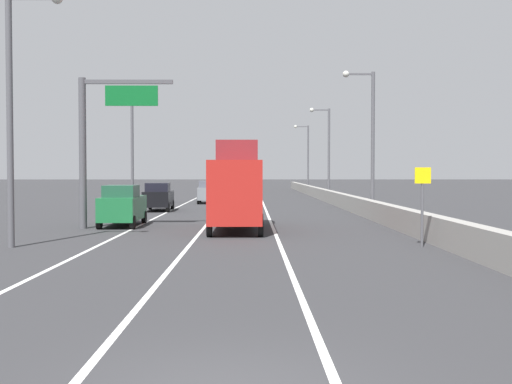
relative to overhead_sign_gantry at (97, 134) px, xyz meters
The scene contains 19 objects.
ground_plane 41.65m from the overhead_sign_gantry, 79.90° to the left, with size 320.00×320.00×0.00m, color #2D2D30.
lane_stripe_left 32.14m from the overhead_sign_gantry, 86.83° to the left, with size 0.16×130.00×0.00m, color silver.
lane_stripe_center 32.52m from the overhead_sign_gantry, 80.60° to the left, with size 0.16×130.00×0.00m, color silver.
lane_stripe_right 33.27m from the overhead_sign_gantry, 74.58° to the left, with size 0.16×130.00×0.00m, color silver.
jersey_barrier_right 22.83m from the overhead_sign_gantry, 48.23° to the left, with size 0.60×120.00×1.10m, color gray.
overhead_sign_gantry is the anchor object (origin of this frame).
speed_advisory_sign 16.37m from the overhead_sign_gantry, 29.20° to the right, with size 0.60×0.11×3.00m.
lamp_post_right_second 18.44m from the overhead_sign_gantry, 33.09° to the left, with size 2.14×0.44×9.49m.
lamp_post_right_third 37.27m from the overhead_sign_gantry, 65.36° to the left, with size 2.14×0.44×9.49m.
lamp_post_right_fourth 59.74m from the overhead_sign_gantry, 74.90° to the left, with size 2.14×0.44×9.49m.
lamp_post_left_near 7.86m from the overhead_sign_gantry, 97.91° to the right, with size 2.14×0.44×9.49m.
lamp_post_left_mid 20.92m from the overhead_sign_gantry, 95.36° to the left, with size 2.14×0.44×9.49m.
car_silver_0 48.72m from the overhead_sign_gantry, 85.56° to the left, with size 1.83×4.61×1.91m.
car_gray_1 25.50m from the overhead_sign_gantry, 81.20° to the left, with size 2.10×4.30×2.03m.
car_yellow_2 57.55m from the overhead_sign_gantry, 83.40° to the left, with size 1.91×4.37×1.90m.
car_green_3 4.04m from the overhead_sign_gantry, 56.73° to the left, with size 1.94×4.59×2.14m.
car_black_4 14.66m from the overhead_sign_gantry, 86.27° to the left, with size 2.02×4.38×2.03m.
car_white_5 50.45m from the overhead_sign_gantry, 82.40° to the left, with size 2.04×4.49×2.02m.
box_truck 7.46m from the overhead_sign_gantry, ahead, with size 2.48×7.89×4.45m.
Camera 1 is at (0.36, -7.78, 2.84)m, focal length 43.67 mm.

